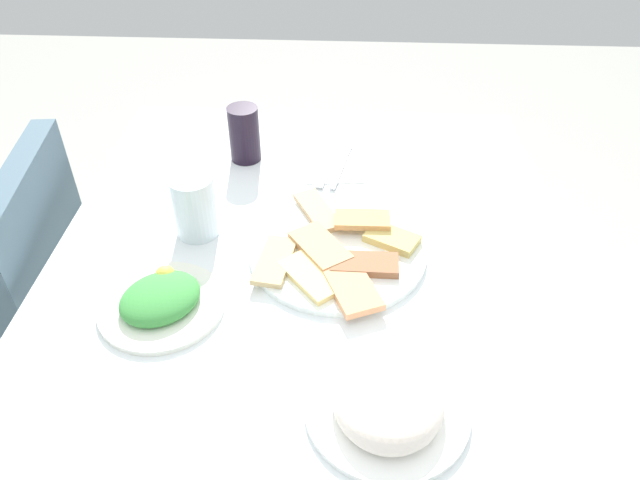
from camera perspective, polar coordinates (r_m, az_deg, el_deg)
The scene contains 11 objects.
ground_plane at distance 1.70m, azimuth -0.76°, elevation -21.40°, with size 6.00×6.00×0.00m, color #AAACA3.
dining_table at distance 1.15m, azimuth -1.05°, elevation -4.41°, with size 1.09×0.92×0.77m.
dining_chair at distance 1.50m, azimuth -26.42°, elevation -7.15°, with size 0.47×0.47×0.89m.
pide_platter at distance 1.08m, azimuth 1.65°, elevation -1.07°, with size 0.35×0.32×0.04m.
salad_plate_greens at distance 0.85m, azimuth 6.36°, elevation -14.72°, with size 0.23×0.23×0.07m.
salad_plate_rice at distance 1.01m, azimuth -14.72°, elevation -5.49°, with size 0.20×0.20×0.04m.
soda_can at distance 1.33m, azimuth -7.13°, elevation 9.87°, with size 0.07×0.07×0.12m, color black.
drinking_glass at distance 1.12m, azimuth -11.70°, elevation 3.13°, with size 0.08×0.08×0.12m, color silver.
paper_napkin at distance 1.32m, azimuth 1.22°, elevation 6.87°, with size 0.13×0.13×0.00m, color white.
fork at distance 1.32m, azimuth 2.01°, elevation 6.99°, with size 0.18×0.01×0.01m, color silver.
spoon at distance 1.32m, azimuth 0.44°, elevation 7.04°, with size 0.17×0.02×0.01m, color silver.
Camera 1 is at (-0.83, -0.06, 1.48)m, focal length 34.06 mm.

